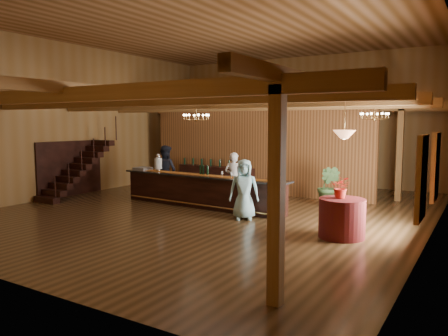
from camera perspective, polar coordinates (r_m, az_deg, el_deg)
The scene contains 30 objects.
floor at distance 13.50m, azimuth -0.96°, elevation -5.43°, with size 14.00×14.00×0.00m, color brown.
ceiling at distance 13.53m, azimuth -1.00°, elevation 18.04°, with size 14.00×14.00×0.00m, color #A27047.
wall_back at distance 19.51m, azimuth 10.14°, elevation 6.12°, with size 12.00×0.10×5.50m, color olive.
wall_left at distance 17.21m, azimuth -18.21°, elevation 5.94°, with size 0.10×14.00×5.50m, color olive.
wall_right at distance 11.24m, azimuth 25.99°, elevation 5.78°, with size 0.10×14.00×5.50m, color olive.
beam_grid at distance 13.68m, azimuth 0.16°, elevation 8.36°, with size 11.90×13.90×0.39m.
support_posts at distance 12.86m, azimuth -2.16°, elevation 1.20°, with size 9.20×10.20×3.20m.
partition_wall at distance 16.56m, azimuth 4.05°, elevation 2.08°, with size 9.00×0.18×3.10m, color brown.
window_right_front at distance 9.72m, azimuth 24.47°, elevation -1.19°, with size 0.12×1.05×1.75m, color white.
window_right_back at distance 12.29m, azimuth 25.94°, elevation 0.14°, with size 0.12×1.05×1.75m, color white.
staircase at distance 16.40m, azimuth -18.73°, elevation -0.19°, with size 1.00×2.80×2.00m.
backroom_boxes at distance 18.37m, azimuth 7.47°, elevation -0.77°, with size 4.10×0.60×1.10m.
tasting_bar at distance 13.86m, azimuth -2.96°, elevation -2.98°, with size 6.12×1.16×1.03m.
beverage_dispenser at distance 15.04m, azimuth -8.59°, elevation 0.69°, with size 0.26×0.26×0.60m.
glass_rack_tray at distance 15.45m, azimuth -10.58°, elevation -0.09°, with size 0.50×0.50×0.10m, color gray.
raffle_drum at distance 12.26m, azimuth 6.91°, elevation -1.00°, with size 0.34×0.24×0.30m.
bar_bottle_0 at distance 13.94m, azimuth -3.08°, elevation -0.23°, with size 0.07×0.07×0.30m, color black.
bar_bottle_1 at distance 13.88m, azimuth -2.73°, elevation -0.26°, with size 0.07×0.07×0.30m, color black.
bar_bottle_2 at distance 13.77m, azimuth -2.16°, elevation -0.31°, with size 0.07×0.07×0.30m, color black.
backbar_shelf at distance 17.19m, azimuth -1.15°, elevation -1.36°, with size 3.38×0.53×0.95m, color #331510.
round_table at distance 10.55m, azimuth 15.14°, elevation -6.34°, with size 1.06×1.06×0.92m, color #5B1A12.
chandelier_left at distance 13.63m, azimuth -3.64°, elevation 6.68°, with size 0.80×0.80×0.51m.
chandelier_right at distance 13.42m, azimuth 19.05°, elevation 6.48°, with size 0.80×0.80×0.49m.
pendant_lamp at distance 10.32m, azimuth 15.44°, elevation 4.27°, with size 0.52×0.52×0.90m.
bartender at distance 14.11m, azimuth 1.29°, elevation -1.40°, with size 0.63×0.41×1.72m, color white.
staff_second at distance 15.75m, azimuth -7.62°, elevation -0.42°, with size 0.90×0.70×1.86m, color black.
guest at distance 12.03m, azimuth 2.64°, elevation -2.81°, with size 0.82×0.53×1.67m, color #9DD5DB.
floor_plant at distance 14.28m, azimuth 13.48°, elevation -2.33°, with size 0.71×0.58×1.30m, color #36552A.
table_flowers at distance 10.47m, azimuth 15.06°, elevation -2.44°, with size 0.47×0.40×0.52m, color red.
table_vase at distance 10.50m, azimuth 14.76°, elevation -3.04°, with size 0.14×0.14×0.29m, color tan.
Camera 1 is at (7.08, -11.18, 2.67)m, focal length 35.00 mm.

